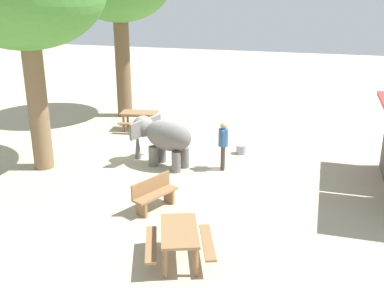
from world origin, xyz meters
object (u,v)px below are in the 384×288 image
Objects in this scene: picnic_table_near at (179,237)px; feed_bucket at (241,150)px; wooden_bench at (154,193)px; elephant at (163,136)px; person_handler at (223,142)px; picnic_table_far at (139,116)px.

feed_bucket is (-7.18, 0.09, -0.43)m from picnic_table_near.
elephant is at bearing -139.97° from wooden_bench.
wooden_bench is at bearing 122.74° from elephant.
elephant is 5.81m from picnic_table_near.
person_handler is (-0.21, 2.04, -0.10)m from elephant.
wooden_bench is (3.12, 0.85, -0.58)m from elephant.
picnic_table_far reaches higher than feed_bucket.
person_handler reaches higher than picnic_table_far.
person_handler is 3.57m from wooden_bench.
wooden_bench is 7.43m from picnic_table_far.
picnic_table_far is (-3.59, -2.34, -0.46)m from elephant.
person_handler is at bearing -174.83° from wooden_bench.
elephant is 6.59× the size of feed_bucket.
picnic_table_near is (2.20, 1.43, 0.12)m from wooden_bench.
picnic_table_near is (5.33, 2.28, -0.46)m from elephant.
feed_bucket is at bearing -110.06° from person_handler.
picnic_table_near is at bearing -0.69° from feed_bucket.
elephant is at bearing -65.14° from picnic_table_far.
wooden_bench is at bearing 61.50° from person_handler.
elephant is at bearing -177.05° from picnic_table_near.
picnic_table_near and picnic_table_far have the same top height.
person_handler is at bearing -45.92° from picnic_table_far.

